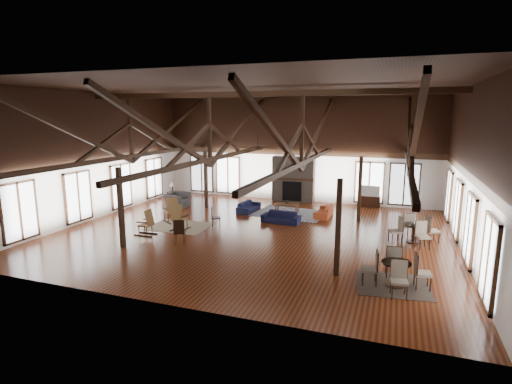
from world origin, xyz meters
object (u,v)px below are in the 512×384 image
(sofa_navy_front, at_px, (281,217))
(armchair, at_px, (177,200))
(coffee_table, at_px, (287,205))
(sofa_orange, at_px, (324,211))
(cafe_table_near, at_px, (396,270))
(cafe_table_far, at_px, (414,230))
(tv_console, at_px, (369,201))
(sofa_navy_left, at_px, (249,207))

(sofa_navy_front, height_order, armchair, armchair)
(coffee_table, bearing_deg, armchair, 172.53)
(sofa_orange, bearing_deg, armchair, -84.59)
(sofa_orange, bearing_deg, coffee_table, -90.49)
(sofa_navy_front, height_order, cafe_table_near, cafe_table_near)
(cafe_table_far, height_order, tv_console, cafe_table_far)
(cafe_table_near, distance_m, cafe_table_far, 4.61)
(sofa_orange, xyz_separation_m, cafe_table_near, (3.44, -7.52, 0.25))
(sofa_navy_left, bearing_deg, armchair, 99.85)
(armchair, xyz_separation_m, cafe_table_far, (11.91, -2.28, 0.13))
(sofa_navy_left, bearing_deg, cafe_table_far, -104.80)
(sofa_navy_front, xyz_separation_m, cafe_table_far, (5.72, -1.07, 0.25))
(sofa_orange, relative_size, armchair, 1.47)
(sofa_orange, bearing_deg, tv_console, 147.31)
(tv_console, bearing_deg, sofa_navy_front, -126.50)
(sofa_navy_front, relative_size, armchair, 1.49)
(sofa_navy_left, distance_m, cafe_table_near, 10.29)
(coffee_table, distance_m, cafe_table_near, 9.25)
(cafe_table_near, relative_size, tv_console, 1.69)
(coffee_table, distance_m, armchair, 5.99)
(sofa_navy_front, relative_size, sofa_orange, 1.01)
(coffee_table, bearing_deg, cafe_table_near, -69.12)
(sofa_orange, xyz_separation_m, cafe_table_far, (4.06, -2.96, 0.26))
(sofa_navy_front, xyz_separation_m, sofa_orange, (1.66, 1.89, -0.00))
(sofa_orange, xyz_separation_m, armchair, (-7.85, -0.68, 0.13))
(tv_console, bearing_deg, cafe_table_far, -70.36)
(cafe_table_far, distance_m, tv_console, 6.31)
(coffee_table, bearing_deg, sofa_orange, -15.23)
(sofa_orange, xyz_separation_m, tv_console, (1.94, 2.98, 0.04))
(armchair, relative_size, cafe_table_far, 0.60)
(cafe_table_far, bearing_deg, sofa_navy_front, 169.37)
(coffee_table, bearing_deg, cafe_table_far, -40.99)
(coffee_table, xyz_separation_m, cafe_table_far, (5.95, -2.99, 0.08))
(sofa_navy_front, height_order, sofa_navy_left, sofa_navy_front)
(sofa_orange, bearing_deg, cafe_table_far, 54.33)
(coffee_table, relative_size, cafe_table_far, 0.70)
(sofa_navy_left, xyz_separation_m, coffee_table, (1.97, 0.30, 0.18))
(sofa_navy_left, distance_m, coffee_table, 2.00)
(sofa_navy_left, bearing_deg, sofa_orange, -82.04)
(sofa_navy_front, distance_m, coffee_table, 1.94)
(sofa_navy_left, relative_size, sofa_orange, 0.98)
(armchair, bearing_deg, tv_console, -68.11)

